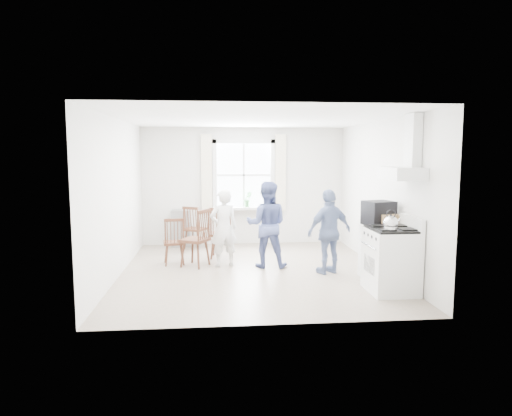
{
  "coord_description": "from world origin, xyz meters",
  "views": [
    {
      "loc": [
        -0.67,
        -7.67,
        2.02
      ],
      "look_at": [
        0.06,
        0.2,
        1.08
      ],
      "focal_mm": 32.0,
      "sensor_mm": 36.0,
      "label": 1
    }
  ],
  "objects_px": {
    "windsor_chair_c": "(200,232)",
    "windsor_chair_a": "(174,236)",
    "windsor_chair_b": "(221,227)",
    "low_cabinet": "(379,251)",
    "stereo_stack": "(379,213)",
    "person_left": "(224,228)",
    "gas_stove": "(391,259)",
    "person_right": "(329,232)",
    "person_mid": "(267,225)"
  },
  "relations": [
    {
      "from": "windsor_chair_c",
      "to": "windsor_chair_a",
      "type": "bearing_deg",
      "value": 162.38
    },
    {
      "from": "windsor_chair_a",
      "to": "windsor_chair_b",
      "type": "distance_m",
      "value": 0.97
    },
    {
      "from": "low_cabinet",
      "to": "stereo_stack",
      "type": "height_order",
      "value": "stereo_stack"
    },
    {
      "from": "windsor_chair_a",
      "to": "person_left",
      "type": "distance_m",
      "value": 0.92
    },
    {
      "from": "windsor_chair_b",
      "to": "windsor_chair_c",
      "type": "xyz_separation_m",
      "value": [
        -0.38,
        -0.59,
        0.02
      ]
    },
    {
      "from": "person_left",
      "to": "windsor_chair_b",
      "type": "bearing_deg",
      "value": -101.57
    },
    {
      "from": "gas_stove",
      "to": "person_right",
      "type": "bearing_deg",
      "value": 120.02
    },
    {
      "from": "windsor_chair_b",
      "to": "windsor_chair_a",
      "type": "bearing_deg",
      "value": -152.68
    },
    {
      "from": "windsor_chair_b",
      "to": "person_right",
      "type": "bearing_deg",
      "value": -34.67
    },
    {
      "from": "gas_stove",
      "to": "stereo_stack",
      "type": "distance_m",
      "value": 0.87
    },
    {
      "from": "gas_stove",
      "to": "windsor_chair_c",
      "type": "bearing_deg",
      "value": 147.93
    },
    {
      "from": "windsor_chair_b",
      "to": "person_mid",
      "type": "xyz_separation_m",
      "value": [
        0.8,
        -0.71,
        0.15
      ]
    },
    {
      "from": "stereo_stack",
      "to": "person_left",
      "type": "bearing_deg",
      "value": 155.04
    },
    {
      "from": "person_mid",
      "to": "windsor_chair_c",
      "type": "bearing_deg",
      "value": 4.23
    },
    {
      "from": "gas_stove",
      "to": "person_mid",
      "type": "relative_size",
      "value": 0.73
    },
    {
      "from": "windsor_chair_c",
      "to": "person_mid",
      "type": "relative_size",
      "value": 0.68
    },
    {
      "from": "gas_stove",
      "to": "person_left",
      "type": "distance_m",
      "value": 2.99
    },
    {
      "from": "windsor_chair_b",
      "to": "person_left",
      "type": "relative_size",
      "value": 0.73
    },
    {
      "from": "gas_stove",
      "to": "windsor_chair_b",
      "type": "bearing_deg",
      "value": 136.03
    },
    {
      "from": "low_cabinet",
      "to": "person_right",
      "type": "bearing_deg",
      "value": 149.88
    },
    {
      "from": "windsor_chair_c",
      "to": "person_mid",
      "type": "bearing_deg",
      "value": -5.79
    },
    {
      "from": "person_mid",
      "to": "person_right",
      "type": "height_order",
      "value": "person_mid"
    },
    {
      "from": "stereo_stack",
      "to": "low_cabinet",
      "type": "bearing_deg",
      "value": 56.75
    },
    {
      "from": "gas_stove",
      "to": "windsor_chair_b",
      "type": "distance_m",
      "value": 3.41
    },
    {
      "from": "low_cabinet",
      "to": "person_mid",
      "type": "bearing_deg",
      "value": 151.01
    },
    {
      "from": "low_cabinet",
      "to": "windsor_chair_c",
      "type": "distance_m",
      "value": 3.09
    },
    {
      "from": "stereo_stack",
      "to": "windsor_chair_a",
      "type": "relative_size",
      "value": 0.58
    },
    {
      "from": "low_cabinet",
      "to": "person_mid",
      "type": "xyz_separation_m",
      "value": [
        -1.71,
        0.95,
        0.32
      ]
    },
    {
      "from": "stereo_stack",
      "to": "windsor_chair_b",
      "type": "bearing_deg",
      "value": 144.86
    },
    {
      "from": "gas_stove",
      "to": "person_right",
      "type": "relative_size",
      "value": 0.78
    },
    {
      "from": "person_mid",
      "to": "person_right",
      "type": "relative_size",
      "value": 1.07
    },
    {
      "from": "person_left",
      "to": "person_mid",
      "type": "height_order",
      "value": "person_mid"
    },
    {
      "from": "windsor_chair_a",
      "to": "windsor_chair_b",
      "type": "height_order",
      "value": "windsor_chair_b"
    },
    {
      "from": "windsor_chair_c",
      "to": "low_cabinet",
      "type": "bearing_deg",
      "value": -20.28
    },
    {
      "from": "gas_stove",
      "to": "windsor_chair_a",
      "type": "height_order",
      "value": "gas_stove"
    },
    {
      "from": "low_cabinet",
      "to": "stereo_stack",
      "type": "distance_m",
      "value": 0.65
    },
    {
      "from": "stereo_stack",
      "to": "person_right",
      "type": "bearing_deg",
      "value": 143.63
    },
    {
      "from": "low_cabinet",
      "to": "windsor_chair_c",
      "type": "xyz_separation_m",
      "value": [
        -2.89,
        1.07,
        0.19
      ]
    },
    {
      "from": "low_cabinet",
      "to": "person_left",
      "type": "xyz_separation_m",
      "value": [
        -2.48,
        1.06,
        0.25
      ]
    },
    {
      "from": "person_left",
      "to": "person_right",
      "type": "relative_size",
      "value": 0.97
    },
    {
      "from": "windsor_chair_c",
      "to": "person_left",
      "type": "relative_size",
      "value": 0.75
    },
    {
      "from": "person_left",
      "to": "windsor_chair_a",
      "type": "bearing_deg",
      "value": -25.64
    },
    {
      "from": "gas_stove",
      "to": "windsor_chair_c",
      "type": "height_order",
      "value": "gas_stove"
    },
    {
      "from": "low_cabinet",
      "to": "windsor_chair_c",
      "type": "height_order",
      "value": "windsor_chair_c"
    },
    {
      "from": "windsor_chair_b",
      "to": "person_right",
      "type": "xyz_separation_m",
      "value": [
        1.81,
        -1.25,
        0.1
      ]
    },
    {
      "from": "low_cabinet",
      "to": "person_mid",
      "type": "relative_size",
      "value": 0.59
    },
    {
      "from": "gas_stove",
      "to": "windsor_chair_c",
      "type": "relative_size",
      "value": 1.07
    },
    {
      "from": "windsor_chair_a",
      "to": "person_left",
      "type": "xyz_separation_m",
      "value": [
        0.89,
        -0.16,
        0.16
      ]
    },
    {
      "from": "windsor_chair_b",
      "to": "windsor_chair_c",
      "type": "bearing_deg",
      "value": -122.31
    },
    {
      "from": "gas_stove",
      "to": "person_mid",
      "type": "distance_m",
      "value": 2.35
    }
  ]
}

